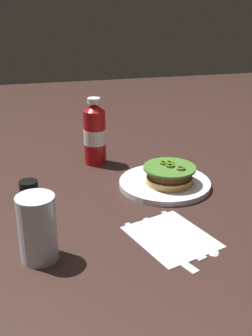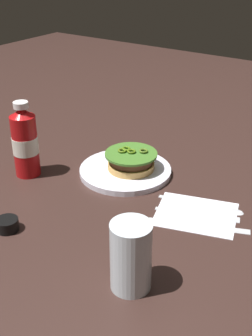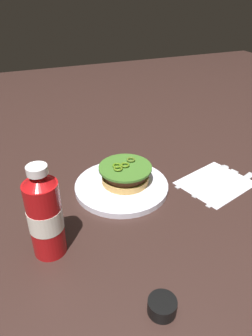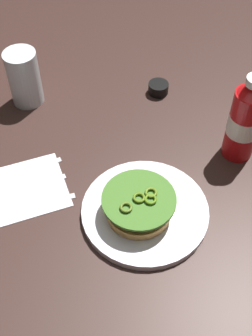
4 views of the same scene
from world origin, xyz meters
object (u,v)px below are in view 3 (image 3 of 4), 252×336
Objects in this scene: spoon_utensil at (210,172)px; burger_sandwich at (125,174)px; napkin at (215,183)px; dinner_plate at (122,186)px; ketchup_bottle at (45,216)px; condiment_cup at (162,306)px; butter_knife at (235,185)px; fork_utensil at (220,179)px.

burger_sandwich is at bearing 173.42° from spoon_utensil.
dinner_plate is at bearing 163.90° from napkin.
ketchup_bottle reaches higher than condiment_cup.
condiment_cup is at bearing -137.39° from napkin.
dinner_plate is 0.26m from spoon_utensil.
napkin is at bearing 140.02° from butter_knife.
spoon_utensil is at bearing -4.71° from dinner_plate.
butter_knife and spoon_utensil have the same top height.
burger_sandwich is at bearing 161.50° from napkin.
fork_utensil reaches higher than napkin.
ketchup_bottle is at bearing -164.82° from spoon_utensil.
ketchup_bottle is at bearing -169.76° from fork_utensil.
ketchup_bottle is 1.12× the size of napkin.
burger_sandwich reaches higher than napkin.
condiment_cup is 0.23× the size of butter_knife.
fork_utensil is (0.02, 0.01, 0.00)m from napkin.
fork_utensil is (0.32, 0.29, -0.01)m from condiment_cup.
ketchup_bottle is 1.08× the size of fork_utensil.
dinner_plate is 1.31× the size of fork_utensil.
burger_sandwich reaches higher than spoon_utensil.
condiment_cup is at bearing -101.81° from burger_sandwich.
butter_knife is at bearing -19.95° from dinner_plate.
ketchup_bottle reaches higher than napkin.
butter_knife is 0.04m from fork_utensil.
ketchup_bottle is 4.10× the size of condiment_cup.
burger_sandwich reaches higher than fork_utensil.
ketchup_bottle is at bearing -144.66° from dinner_plate.
dinner_plate is 4.98× the size of condiment_cup.
butter_knife is at bearing 5.45° from ketchup_bottle.
burger_sandwich is 0.69× the size of ketchup_bottle.
butter_knife is (0.28, -0.10, -0.00)m from dinner_plate.
dinner_plate reaches higher than fork_utensil.
fork_utensil is (-0.02, 0.04, 0.00)m from butter_knife.
dinner_plate is at bearing 160.05° from butter_knife.
spoon_utensil is at bearing 71.02° from napkin.
burger_sandwich is (0.01, 0.01, 0.03)m from dinner_plate.
spoon_utensil reaches higher than napkin.
dinner_plate is 0.27m from ketchup_bottle.
butter_knife is at bearing -62.16° from fork_utensil.
spoon_utensil is at bearing 45.65° from condiment_cup.
ketchup_bottle is (-0.22, -0.16, 0.05)m from burger_sandwich.
spoon_utensil is at bearing 15.18° from ketchup_bottle.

